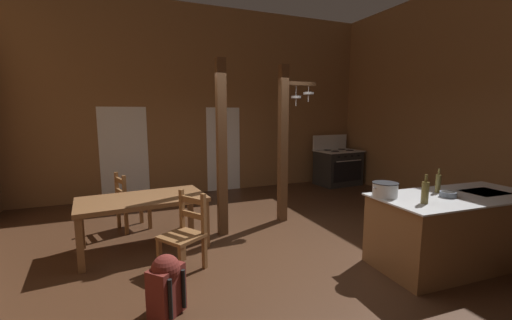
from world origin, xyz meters
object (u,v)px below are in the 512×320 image
Objects in this scene: bottle_tall_on_counter at (438,183)px; mixing_bowl_on_counter at (448,194)px; stove_range at (338,167)px; stockpot_on_counter at (385,190)px; bottle_short_on_counter at (425,192)px; kitchen_island at (455,229)px; backpack at (166,283)px; ladderback_chair_near_window at (130,203)px; dining_table at (143,204)px; ladderback_chair_by_post at (185,233)px.

mixing_bowl_on_counter is at bearing -111.72° from bottle_tall_on_counter.
stove_range is 3.53× the size of stockpot_on_counter.
kitchen_island is at bearing 9.19° from bottle_short_on_counter.
backpack is 3.48m from bottle_tall_on_counter.
backpack is at bearing -84.17° from ladderback_chair_near_window.
stove_range is 5.61m from dining_table.
ladderback_chair_by_post is at bearing 159.13° from stockpot_on_counter.
stove_range is 4.71m from mixing_bowl_on_counter.
bottle_tall_on_counter reaches higher than ladderback_chair_by_post.
stove_range reaches higher than stockpot_on_counter.
stove_range is 2.21× the size of backpack.
ladderback_chair_by_post is 1.59× the size of backpack.
ladderback_chair_near_window is 3.05× the size of bottle_tall_on_counter.
stove_range is at bearing 59.95° from stockpot_on_counter.
stockpot_on_counter is at bearing 173.18° from bottle_tall_on_counter.
stockpot_on_counter is 1.12× the size of bottle_short_on_counter.
stockpot_on_counter is at bearing 115.97° from bottle_short_on_counter.
stove_range is at bearing 39.24° from backpack.
dining_table is at bearing 149.48° from mixing_bowl_on_counter.
bottle_tall_on_counter is at bearing -36.24° from ladderback_chair_near_window.
stockpot_on_counter is (2.72, -1.72, 0.33)m from dining_table.
bottle_short_on_counter reaches higher than stockpot_on_counter.
kitchen_island is at bearing -28.75° from dining_table.
kitchen_island is at bearing -4.81° from backpack.
bottle_short_on_counter reaches higher than kitchen_island.
dining_table is 1.74m from backpack.
stove_range reaches higher than kitchen_island.
backpack is 3.18× the size of mixing_bowl_on_counter.
dining_table is 1.87× the size of ladderback_chair_near_window.
stove_range is 4.24× the size of bottle_tall_on_counter.
bottle_tall_on_counter is (3.67, -2.69, 0.57)m from ladderback_chair_near_window.
bottle_tall_on_counter is (3.40, -0.11, 0.71)m from backpack.
dining_table is at bearing 152.69° from bottle_tall_on_counter.
stove_range is 5.45m from ladderback_chair_near_window.
bottle_tall_on_counter is at bearing -17.44° from ladderback_chair_by_post.
ladderback_chair_by_post is at bearing -62.82° from dining_table.
ladderback_chair_by_post is 3.25m from mixing_bowl_on_counter.
kitchen_island is 4.60m from stove_range.
stockpot_on_counter is at bearing -20.87° from ladderback_chair_by_post.
mixing_bowl_on_counter reaches higher than dining_table.
bottle_short_on_counter is at bearing -170.81° from kitchen_island.
ladderback_chair_by_post is 2.84m from bottle_short_on_counter.
backpack is at bearing 178.12° from bottle_tall_on_counter.
bottle_short_on_counter is (2.81, -0.41, 0.71)m from backpack.
backpack is at bearing -86.53° from dining_table.
ladderback_chair_by_post is at bearing 160.25° from kitchen_island.
bottle_tall_on_counter reaches higher than dining_table.
backpack is at bearing 179.61° from stockpot_on_counter.
kitchen_island is 1.24× the size of dining_table.
dining_table is at bearing 93.47° from backpack.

